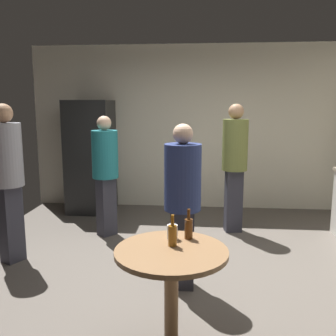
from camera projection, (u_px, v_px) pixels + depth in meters
ground_plane at (182, 279)px, 3.84m from camera, size 5.20×5.20×0.10m
wall_back at (191, 128)px, 6.18m from camera, size 5.32×0.06×2.70m
refrigerator at (91, 157)px, 5.98m from camera, size 0.70×0.68×1.80m
foreground_table at (171, 264)px, 2.60m from camera, size 0.80×0.80×0.73m
beer_bottle_amber at (172, 235)px, 2.63m from camera, size 0.06×0.06×0.23m
beer_bottle_brown at (189, 228)px, 2.78m from camera, size 0.06×0.06×0.23m
plastic_cup_white at (172, 232)px, 2.77m from camera, size 0.08×0.08×0.11m
person_in_navy_shirt at (183, 195)px, 3.41m from camera, size 0.35×0.35×1.57m
person_in_teal_shirt at (105, 167)px, 4.84m from camera, size 0.48×0.48×1.59m
person_in_gray_shirt at (7, 171)px, 3.99m from camera, size 0.46×0.46×1.74m
person_in_olive_shirt at (235, 158)px, 4.97m from camera, size 0.40×0.40×1.74m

